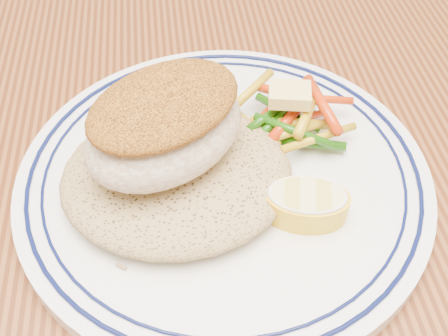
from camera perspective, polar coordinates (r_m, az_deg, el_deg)
dining_table at (r=0.49m, az=-4.25°, el=-8.65°), size 1.50×0.90×0.75m
plate at (r=0.40m, az=0.00°, el=-1.03°), size 0.29×0.29×0.02m
rice_pilaf at (r=0.38m, az=-4.83°, el=-0.42°), size 0.16×0.14×0.03m
fish_fillet at (r=0.35m, az=-6.04°, el=4.40°), size 0.14×0.13×0.06m
vegetable_pile at (r=0.41m, az=6.18°, el=4.69°), size 0.10×0.09×0.03m
butter_pat at (r=0.41m, az=6.69°, el=7.39°), size 0.03×0.03×0.01m
lemon_wedge at (r=0.36m, az=8.36°, el=-3.54°), size 0.06×0.06×0.02m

